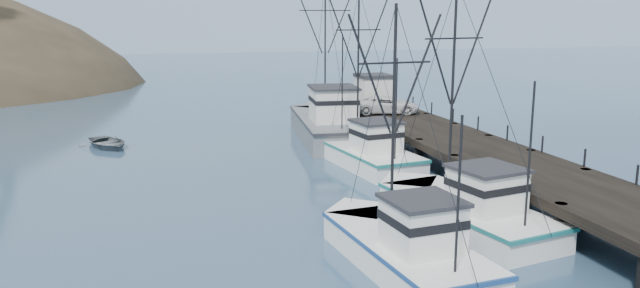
{
  "coord_description": "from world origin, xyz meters",
  "views": [
    {
      "loc": [
        -5.88,
        -21.51,
        10.14
      ],
      "look_at": [
        3.95,
        13.89,
        2.5
      ],
      "focal_mm": 35.0,
      "sensor_mm": 36.0,
      "label": 1
    }
  ],
  "objects_px": {
    "trawler_far": "(364,152)",
    "work_vessel": "(328,124)",
    "trawler_near": "(462,209)",
    "pier": "(454,142)",
    "trawler_mid": "(402,246)",
    "motorboat": "(108,147)",
    "pickup_truck": "(387,105)",
    "pier_shed": "(374,89)"
  },
  "relations": [
    {
      "from": "trawler_far",
      "to": "pier_shed",
      "type": "height_order",
      "value": "trawler_far"
    },
    {
      "from": "trawler_near",
      "to": "motorboat",
      "type": "relative_size",
      "value": 2.41
    },
    {
      "from": "pier_shed",
      "to": "motorboat",
      "type": "relative_size",
      "value": 0.64
    },
    {
      "from": "pickup_truck",
      "to": "work_vessel",
      "type": "bearing_deg",
      "value": 94.05
    },
    {
      "from": "pickup_truck",
      "to": "motorboat",
      "type": "height_order",
      "value": "pickup_truck"
    },
    {
      "from": "work_vessel",
      "to": "motorboat",
      "type": "bearing_deg",
      "value": 176.62
    },
    {
      "from": "trawler_far",
      "to": "work_vessel",
      "type": "relative_size",
      "value": 0.73
    },
    {
      "from": "trawler_mid",
      "to": "trawler_far",
      "type": "xyz_separation_m",
      "value": [
        4.49,
        17.27,
        0.0
      ]
    },
    {
      "from": "pier",
      "to": "trawler_mid",
      "type": "height_order",
      "value": "trawler_mid"
    },
    {
      "from": "trawler_near",
      "to": "trawler_far",
      "type": "xyz_separation_m",
      "value": [
        -0.31,
        13.37,
        0.0
      ]
    },
    {
      "from": "work_vessel",
      "to": "pickup_truck",
      "type": "bearing_deg",
      "value": -10.17
    },
    {
      "from": "trawler_near",
      "to": "trawler_mid",
      "type": "relative_size",
      "value": 1.08
    },
    {
      "from": "work_vessel",
      "to": "motorboat",
      "type": "relative_size",
      "value": 3.34
    },
    {
      "from": "pier_shed",
      "to": "pier",
      "type": "bearing_deg",
      "value": -90.52
    },
    {
      "from": "trawler_far",
      "to": "pickup_truck",
      "type": "xyz_separation_m",
      "value": [
        5.05,
        8.63,
        1.92
      ]
    },
    {
      "from": "trawler_near",
      "to": "pickup_truck",
      "type": "relative_size",
      "value": 2.25
    },
    {
      "from": "pier",
      "to": "trawler_near",
      "type": "xyz_separation_m",
      "value": [
        -5.37,
        -11.2,
        -0.87
      ]
    },
    {
      "from": "work_vessel",
      "to": "pickup_truck",
      "type": "distance_m",
      "value": 5.18
    },
    {
      "from": "pier",
      "to": "trawler_near",
      "type": "height_order",
      "value": "trawler_near"
    },
    {
      "from": "trawler_near",
      "to": "trawler_far",
      "type": "distance_m",
      "value": 13.38
    },
    {
      "from": "trawler_far",
      "to": "trawler_mid",
      "type": "bearing_deg",
      "value": -104.56
    },
    {
      "from": "trawler_near",
      "to": "work_vessel",
      "type": "bearing_deg",
      "value": 90.35
    },
    {
      "from": "trawler_far",
      "to": "work_vessel",
      "type": "xyz_separation_m",
      "value": [
        0.17,
        9.5,
        0.41
      ]
    },
    {
      "from": "pier_shed",
      "to": "work_vessel",
      "type": "bearing_deg",
      "value": -141.56
    },
    {
      "from": "pier",
      "to": "trawler_far",
      "type": "height_order",
      "value": "trawler_far"
    },
    {
      "from": "trawler_near",
      "to": "motorboat",
      "type": "xyz_separation_m",
      "value": [
        -17.76,
        23.92,
        -0.82
      ]
    },
    {
      "from": "pier",
      "to": "work_vessel",
      "type": "bearing_deg",
      "value": 115.25
    },
    {
      "from": "trawler_near",
      "to": "trawler_far",
      "type": "bearing_deg",
      "value": 91.33
    },
    {
      "from": "trawler_mid",
      "to": "motorboat",
      "type": "height_order",
      "value": "trawler_mid"
    },
    {
      "from": "trawler_mid",
      "to": "trawler_far",
      "type": "distance_m",
      "value": 17.85
    },
    {
      "from": "pier_shed",
      "to": "motorboat",
      "type": "bearing_deg",
      "value": -171.58
    },
    {
      "from": "trawler_far",
      "to": "pickup_truck",
      "type": "height_order",
      "value": "trawler_far"
    },
    {
      "from": "pier_shed",
      "to": "pickup_truck",
      "type": "xyz_separation_m",
      "value": [
        -0.77,
        -5.36,
        -0.68
      ]
    },
    {
      "from": "trawler_near",
      "to": "pickup_truck",
      "type": "distance_m",
      "value": 22.59
    },
    {
      "from": "trawler_near",
      "to": "pier_shed",
      "type": "height_order",
      "value": "trawler_near"
    },
    {
      "from": "trawler_near",
      "to": "trawler_mid",
      "type": "distance_m",
      "value": 6.18
    },
    {
      "from": "work_vessel",
      "to": "trawler_far",
      "type": "bearing_deg",
      "value": -91.04
    },
    {
      "from": "trawler_near",
      "to": "pickup_truck",
      "type": "xyz_separation_m",
      "value": [
        4.74,
        22.0,
        1.92
      ]
    },
    {
      "from": "pier",
      "to": "trawler_mid",
      "type": "relative_size",
      "value": 3.98
    },
    {
      "from": "pickup_truck",
      "to": "trawler_far",
      "type": "bearing_deg",
      "value": 163.88
    },
    {
      "from": "trawler_near",
      "to": "trawler_mid",
      "type": "xyz_separation_m",
      "value": [
        -4.8,
        -3.9,
        -0.0
      ]
    },
    {
      "from": "pier_shed",
      "to": "trawler_far",
      "type": "bearing_deg",
      "value": -112.6
    }
  ]
}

